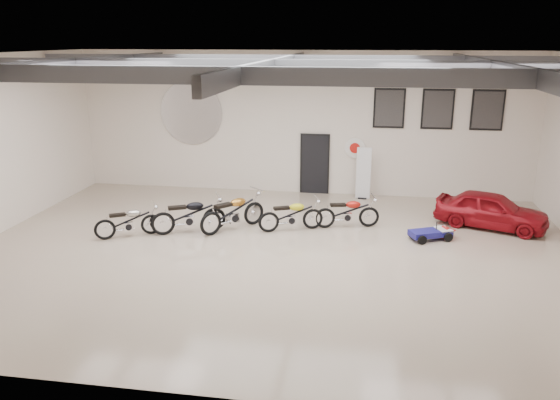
% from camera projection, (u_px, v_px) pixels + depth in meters
% --- Properties ---
extents(floor, '(16.00, 12.00, 0.01)m').
position_uv_depth(floor, '(273.00, 253.00, 14.21)').
color(floor, tan).
rests_on(floor, ground).
extents(ceiling, '(16.00, 12.00, 0.01)m').
position_uv_depth(ceiling, '(272.00, 55.00, 12.78)').
color(ceiling, slate).
rests_on(ceiling, back_wall).
extents(back_wall, '(16.00, 0.02, 5.00)m').
position_uv_depth(back_wall, '(301.00, 124.00, 19.17)').
color(back_wall, silver).
rests_on(back_wall, floor).
extents(ceiling_beams, '(15.80, 11.80, 0.32)m').
position_uv_depth(ceiling_beams, '(272.00, 66.00, 12.85)').
color(ceiling_beams, '#595B60').
rests_on(ceiling_beams, ceiling).
extents(door, '(0.92, 0.08, 2.10)m').
position_uv_depth(door, '(315.00, 165.00, 19.46)').
color(door, black).
rests_on(door, back_wall).
extents(logo_plaque, '(2.30, 0.06, 1.16)m').
position_uv_depth(logo_plaque, '(191.00, 113.00, 19.64)').
color(logo_plaque, silver).
rests_on(logo_plaque, back_wall).
extents(poster_left, '(1.05, 0.08, 1.35)m').
position_uv_depth(poster_left, '(389.00, 108.00, 18.51)').
color(poster_left, black).
rests_on(poster_left, back_wall).
extents(poster_mid, '(1.05, 0.08, 1.35)m').
position_uv_depth(poster_mid, '(438.00, 109.00, 18.27)').
color(poster_mid, black).
rests_on(poster_mid, back_wall).
extents(poster_right, '(1.05, 0.08, 1.35)m').
position_uv_depth(poster_right, '(488.00, 110.00, 18.03)').
color(poster_right, black).
rests_on(poster_right, back_wall).
extents(oil_sign, '(0.72, 0.10, 0.72)m').
position_uv_depth(oil_sign, '(355.00, 148.00, 19.07)').
color(oil_sign, white).
rests_on(oil_sign, back_wall).
extents(banner_stand, '(0.51, 0.24, 1.83)m').
position_uv_depth(banner_stand, '(363.00, 173.00, 18.81)').
color(banner_stand, white).
rests_on(banner_stand, floor).
extents(motorcycle_silver, '(1.84, 1.40, 0.94)m').
position_uv_depth(motorcycle_silver, '(128.00, 221.00, 15.27)').
color(motorcycle_silver, silver).
rests_on(motorcycle_silver, floor).
extents(motorcycle_black, '(2.16, 1.49, 1.09)m').
position_uv_depth(motorcycle_black, '(189.00, 214.00, 15.58)').
color(motorcycle_black, silver).
rests_on(motorcycle_black, floor).
extents(motorcycle_gold, '(1.94, 2.05, 1.12)m').
position_uv_depth(motorcycle_gold, '(233.00, 211.00, 15.81)').
color(motorcycle_gold, silver).
rests_on(motorcycle_gold, floor).
extents(motorcycle_yellow, '(1.96, 1.25, 0.98)m').
position_uv_depth(motorcycle_yellow, '(291.00, 214.00, 15.76)').
color(motorcycle_yellow, silver).
rests_on(motorcycle_yellow, floor).
extents(motorcycle_red, '(1.97, 1.01, 0.98)m').
position_uv_depth(motorcycle_red, '(347.00, 212.00, 16.03)').
color(motorcycle_red, silver).
rests_on(motorcycle_red, floor).
extents(go_kart, '(1.56, 1.16, 0.51)m').
position_uv_depth(go_kart, '(434.00, 230.00, 15.14)').
color(go_kart, navy).
rests_on(go_kart, floor).
extents(vintage_car, '(2.32, 3.41, 1.08)m').
position_uv_depth(vintage_car, '(491.00, 210.00, 16.02)').
color(vintage_car, maroon).
rests_on(vintage_car, floor).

